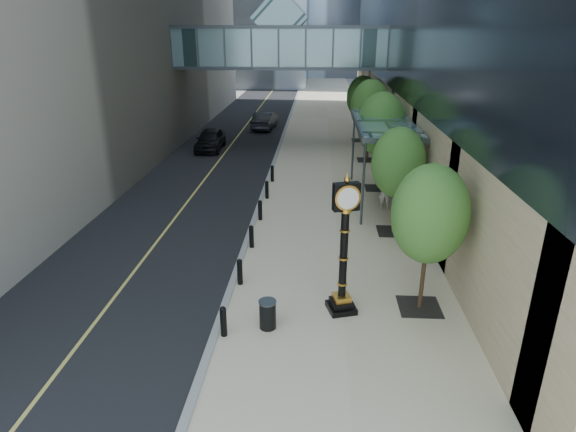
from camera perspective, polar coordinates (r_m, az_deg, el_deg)
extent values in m
plane|color=gray|center=(14.35, 2.79, -16.81)|extent=(320.00, 320.00, 0.00)
cube|color=black|center=(52.51, -4.26, 11.60)|extent=(8.00, 180.00, 0.02)
cube|color=beige|center=(52.05, 4.68, 11.53)|extent=(8.00, 180.00, 0.06)
cube|color=gray|center=(52.12, 0.19, 11.61)|extent=(0.25, 180.00, 0.07)
cube|color=#446B6E|center=(39.42, -0.89, 19.38)|extent=(17.00, 4.00, 3.00)
cube|color=#383F44|center=(39.50, -0.88, 17.28)|extent=(17.00, 4.20, 0.25)
cube|color=#383F44|center=(39.40, -0.90, 21.49)|extent=(17.00, 4.20, 0.25)
cube|color=#446B6E|center=(39.41, -0.91, 22.44)|extent=(4.24, 3.00, 4.24)
cube|color=#383F44|center=(25.94, 11.39, 10.60)|extent=(3.00, 8.00, 0.25)
cube|color=#446B6E|center=(25.91, 11.42, 10.93)|extent=(2.80, 7.80, 0.06)
cylinder|color=#383F44|center=(22.72, 8.90, 3.79)|extent=(0.12, 0.12, 4.20)
cylinder|color=#383F44|center=(29.84, 7.72, 8.07)|extent=(0.12, 0.12, 4.20)
cylinder|color=black|center=(15.10, -7.65, -12.43)|extent=(0.20, 0.20, 0.90)
cylinder|color=black|center=(17.80, -5.72, -6.73)|extent=(0.20, 0.20, 0.90)
cylinder|color=black|center=(20.65, -4.35, -2.56)|extent=(0.20, 0.20, 0.90)
cylinder|color=black|center=(23.58, -3.32, 0.58)|extent=(0.20, 0.20, 0.90)
cylinder|color=black|center=(26.58, -2.51, 3.03)|extent=(0.20, 0.20, 0.90)
cylinder|color=black|center=(29.62, -1.87, 4.97)|extent=(0.20, 0.20, 0.90)
cube|color=black|center=(17.15, 15.29, -10.34)|extent=(1.40, 1.40, 0.02)
cylinder|color=#3A2918|center=(16.51, 15.74, -6.44)|extent=(0.14, 0.14, 2.65)
ellipsoid|color=#3E6B27|center=(15.69, 16.47, 0.21)|extent=(2.43, 2.43, 3.24)
cube|color=black|center=(22.85, 12.28, -1.79)|extent=(1.40, 1.40, 0.02)
cylinder|color=#3A2918|center=(22.38, 12.53, 1.24)|extent=(0.14, 0.14, 2.59)
ellipsoid|color=#3E6B27|center=(21.79, 12.95, 6.18)|extent=(2.37, 2.37, 3.16)
cube|color=black|center=(28.88, 10.51, 3.28)|extent=(1.40, 1.40, 0.02)
cylinder|color=#3A2918|center=(28.47, 10.71, 6.09)|extent=(0.14, 0.14, 2.96)
ellipsoid|color=#3E6B27|center=(27.97, 11.03, 10.62)|extent=(2.71, 2.71, 3.62)
cube|color=black|center=(35.09, 9.36, 6.57)|extent=(1.40, 1.40, 0.02)
cylinder|color=#3A2918|center=(34.75, 9.50, 8.93)|extent=(0.14, 0.14, 2.99)
ellipsoid|color=#3E6B27|center=(34.34, 9.74, 12.69)|extent=(2.74, 2.74, 3.65)
cube|color=black|center=(41.38, 8.54, 8.86)|extent=(1.40, 1.40, 0.02)
cylinder|color=#3A2918|center=(41.11, 8.65, 10.76)|extent=(0.14, 0.14, 2.80)
ellipsoid|color=#3E6B27|center=(40.78, 8.82, 13.75)|extent=(2.57, 2.57, 3.43)
cube|color=black|center=(16.45, 6.31, -10.73)|extent=(1.08, 1.08, 0.19)
cube|color=black|center=(16.35, 6.34, -10.15)|extent=(0.84, 0.84, 0.19)
cube|color=gold|center=(16.25, 6.37, -9.57)|extent=(0.66, 0.66, 0.19)
cylinder|color=black|center=(15.49, 6.61, -4.49)|extent=(0.25, 0.25, 3.00)
cube|color=black|center=(14.76, 6.92, 2.30)|extent=(0.87, 0.51, 0.87)
cylinder|color=white|center=(14.92, 6.89, 2.51)|extent=(0.66, 0.23, 0.68)
cylinder|color=white|center=(14.60, 6.96, 2.08)|extent=(0.66, 0.23, 0.68)
sphere|color=gold|center=(14.59, 7.02, 4.27)|extent=(0.19, 0.19, 0.19)
cylinder|color=black|center=(15.33, -2.43, -11.66)|extent=(0.69, 0.69, 0.90)
imported|color=#B0ABA1|center=(25.36, 11.44, 2.83)|extent=(0.70, 0.48, 1.85)
imported|color=black|center=(38.21, -9.22, 8.95)|extent=(1.99, 4.75, 1.61)
imported|color=black|center=(45.92, -2.76, 11.24)|extent=(2.12, 4.93, 1.58)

